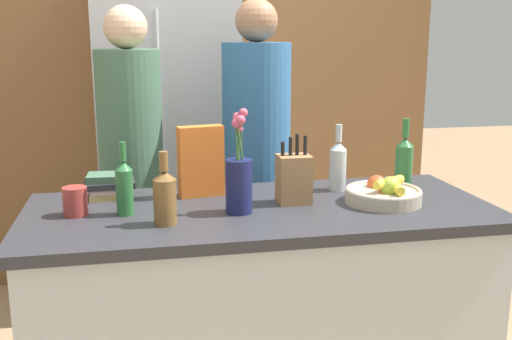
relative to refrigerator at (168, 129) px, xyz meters
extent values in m
cube|color=silver|center=(0.27, -1.32, -0.57)|extent=(1.66, 0.70, 0.86)
cube|color=#2D2D33|center=(0.27, -1.32, -0.12)|extent=(1.73, 0.73, 0.04)
cube|color=brown|center=(0.27, 0.36, 0.30)|extent=(2.93, 0.12, 2.60)
cube|color=#B7B7BC|center=(0.00, 0.00, 0.00)|extent=(0.76, 0.60, 2.00)
cylinder|color=#B7B7BC|center=(-0.06, -0.31, 0.10)|extent=(0.02, 0.02, 1.10)
cylinder|color=tan|center=(0.73, -1.36, -0.08)|extent=(0.29, 0.29, 0.05)
torus|color=tan|center=(0.73, -1.36, -0.05)|extent=(0.29, 0.29, 0.02)
sphere|color=#99B233|center=(0.75, -1.38, -0.03)|extent=(0.08, 0.08, 0.08)
sphere|color=red|center=(0.75, -1.34, -0.05)|extent=(0.06, 0.06, 0.06)
sphere|color=#C64C23|center=(0.73, -1.29, -0.05)|extent=(0.08, 0.08, 0.08)
sphere|color=red|center=(0.75, -1.37, -0.05)|extent=(0.08, 0.08, 0.08)
cylinder|color=yellow|center=(0.77, -1.38, -0.03)|extent=(0.06, 0.16, 0.03)
cylinder|color=yellow|center=(0.75, -1.36, -0.02)|extent=(0.15, 0.11, 0.03)
cube|color=olive|center=(0.40, -1.29, -0.01)|extent=(0.12, 0.10, 0.18)
cylinder|color=black|center=(0.36, -1.28, 0.10)|extent=(0.01, 0.01, 0.06)
cylinder|color=black|center=(0.38, -1.29, 0.11)|extent=(0.01, 0.01, 0.08)
cylinder|color=black|center=(0.41, -1.28, 0.12)|extent=(0.01, 0.01, 0.09)
cylinder|color=black|center=(0.44, -1.29, 0.11)|extent=(0.01, 0.01, 0.08)
cylinder|color=#191E4C|center=(0.17, -1.37, 0.00)|extent=(0.10, 0.10, 0.19)
cylinder|color=#477538|center=(0.18, -1.37, 0.18)|extent=(0.01, 0.03, 0.17)
sphere|color=#C64C66|center=(0.19, -1.37, 0.26)|extent=(0.03, 0.03, 0.03)
cylinder|color=#477538|center=(0.18, -1.37, 0.15)|extent=(0.01, 0.01, 0.11)
sphere|color=#C64C66|center=(0.18, -1.37, 0.20)|extent=(0.03, 0.03, 0.03)
cylinder|color=#477538|center=(0.17, -1.37, 0.17)|extent=(0.01, 0.01, 0.15)
sphere|color=#C64C66|center=(0.17, -1.37, 0.25)|extent=(0.03, 0.03, 0.03)
cylinder|color=#477538|center=(0.17, -1.37, 0.17)|extent=(0.01, 0.01, 0.15)
sphere|color=#C64C66|center=(0.17, -1.37, 0.24)|extent=(0.02, 0.02, 0.02)
cylinder|color=#477538|center=(0.17, -1.38, 0.16)|extent=(0.02, 0.01, 0.13)
sphere|color=#C64C66|center=(0.16, -1.38, 0.23)|extent=(0.03, 0.03, 0.03)
cylinder|color=#477538|center=(0.18, -1.38, 0.17)|extent=(0.02, 0.01, 0.14)
sphere|color=#C64C66|center=(0.18, -1.39, 0.24)|extent=(0.03, 0.03, 0.03)
cube|color=orange|center=(0.07, -1.12, 0.04)|extent=(0.19, 0.09, 0.28)
cylinder|color=#99332D|center=(-0.40, -1.29, -0.05)|extent=(0.09, 0.09, 0.10)
torus|color=#99332D|center=(-0.39, -1.25, -0.05)|extent=(0.03, 0.07, 0.07)
cube|color=#99844C|center=(-0.29, -1.08, -0.09)|extent=(0.17, 0.14, 0.03)
cube|color=#B7A88E|center=(-0.29, -1.08, -0.07)|extent=(0.16, 0.13, 0.02)
cube|color=#232328|center=(-0.29, -1.08, -0.04)|extent=(0.20, 0.14, 0.02)
cube|color=#3D6047|center=(-0.29, -1.07, -0.02)|extent=(0.17, 0.12, 0.03)
cylinder|color=#B2BCC1|center=(0.62, -1.14, -0.02)|extent=(0.07, 0.07, 0.17)
cone|color=#B2BCC1|center=(0.62, -1.14, 0.09)|extent=(0.07, 0.07, 0.03)
cylinder|color=#B2BCC1|center=(0.62, -1.14, 0.14)|extent=(0.03, 0.03, 0.07)
cylinder|color=#286633|center=(0.89, -1.19, -0.01)|extent=(0.07, 0.07, 0.18)
cone|color=#286633|center=(0.89, -1.19, 0.10)|extent=(0.07, 0.07, 0.04)
cylinder|color=#286633|center=(0.89, -1.19, 0.16)|extent=(0.03, 0.03, 0.08)
cylinder|color=brown|center=(-0.09, -1.46, -0.02)|extent=(0.08, 0.08, 0.16)
cone|color=brown|center=(-0.09, -1.46, 0.07)|extent=(0.08, 0.08, 0.03)
cylinder|color=brown|center=(-0.09, -1.46, 0.12)|extent=(0.03, 0.03, 0.07)
cylinder|color=#286633|center=(-0.23, -1.32, -0.02)|extent=(0.06, 0.06, 0.16)
cone|color=#286633|center=(-0.23, -1.32, 0.08)|extent=(0.06, 0.06, 0.03)
cylinder|color=#286633|center=(-0.23, -1.32, 0.13)|extent=(0.02, 0.02, 0.07)
cube|color=#383842|center=(-0.20, -0.65, -0.60)|extent=(0.26, 0.21, 0.80)
cylinder|color=#42664C|center=(-0.20, -0.65, 0.13)|extent=(0.29, 0.29, 0.66)
sphere|color=#DBAD89|center=(-0.20, -0.65, 0.56)|extent=(0.19, 0.19, 0.19)
cube|color=#383842|center=(0.38, -0.67, -0.59)|extent=(0.30, 0.26, 0.81)
cylinder|color=#2D6093|center=(0.38, -0.67, 0.15)|extent=(0.32, 0.32, 0.68)
sphere|color=#996B4C|center=(0.38, -0.67, 0.59)|extent=(0.20, 0.20, 0.20)
camera|label=1|loc=(-0.18, -3.41, 0.53)|focal=42.00mm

